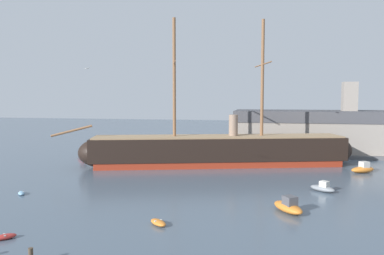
{
  "coord_description": "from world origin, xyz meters",
  "views": [
    {
      "loc": [
        13.24,
        -18.98,
        13.66
      ],
      "look_at": [
        1.42,
        40.78,
        8.67
      ],
      "focal_mm": 34.78,
      "sensor_mm": 36.0,
      "label": 1
    }
  ],
  "objects_px": {
    "dinghy_distant_centre": "(217,156)",
    "dinghy_foreground_left": "(5,237)",
    "motorboat_mid_right": "(288,206)",
    "motorboat_alongside_stern": "(323,188)",
    "tall_ship": "(218,150)",
    "dinghy_mid_left": "(21,193)",
    "dinghy_near_centre": "(158,222)",
    "seagull_in_flight": "(87,68)",
    "motorboat_far_right": "(363,169)",
    "dockside_warehouse_right": "(337,132)",
    "motorboat_far_left": "(83,155)"
  },
  "relations": [
    {
      "from": "motorboat_alongside_stern",
      "to": "motorboat_far_left",
      "type": "relative_size",
      "value": 0.77
    },
    {
      "from": "dinghy_distant_centre",
      "to": "dinghy_near_centre",
      "type": "bearing_deg",
      "value": -90.39
    },
    {
      "from": "motorboat_alongside_stern",
      "to": "motorboat_mid_right",
      "type": "bearing_deg",
      "value": -116.62
    },
    {
      "from": "dinghy_near_centre",
      "to": "seagull_in_flight",
      "type": "distance_m",
      "value": 22.57
    },
    {
      "from": "dinghy_near_centre",
      "to": "seagull_in_flight",
      "type": "bearing_deg",
      "value": 145.13
    },
    {
      "from": "dinghy_mid_left",
      "to": "seagull_in_flight",
      "type": "height_order",
      "value": "seagull_in_flight"
    },
    {
      "from": "motorboat_alongside_stern",
      "to": "dockside_warehouse_right",
      "type": "relative_size",
      "value": 0.07
    },
    {
      "from": "dinghy_mid_left",
      "to": "motorboat_far_right",
      "type": "bearing_deg",
      "value": 26.68
    },
    {
      "from": "motorboat_mid_right",
      "to": "motorboat_alongside_stern",
      "type": "distance_m",
      "value": 12.25
    },
    {
      "from": "tall_ship",
      "to": "dinghy_mid_left",
      "type": "bearing_deg",
      "value": -131.45
    },
    {
      "from": "tall_ship",
      "to": "motorboat_far_left",
      "type": "relative_size",
      "value": 11.61
    },
    {
      "from": "dockside_warehouse_right",
      "to": "motorboat_alongside_stern",
      "type": "bearing_deg",
      "value": -102.68
    },
    {
      "from": "dinghy_near_centre",
      "to": "motorboat_far_right",
      "type": "height_order",
      "value": "motorboat_far_right"
    },
    {
      "from": "motorboat_mid_right",
      "to": "motorboat_far_left",
      "type": "bearing_deg",
      "value": 143.77
    },
    {
      "from": "dinghy_near_centre",
      "to": "motorboat_alongside_stern",
      "type": "bearing_deg",
      "value": 43.34
    },
    {
      "from": "dinghy_foreground_left",
      "to": "seagull_in_flight",
      "type": "height_order",
      "value": "seagull_in_flight"
    },
    {
      "from": "tall_ship",
      "to": "dinghy_near_centre",
      "type": "distance_m",
      "value": 36.03
    },
    {
      "from": "motorboat_far_left",
      "to": "dockside_warehouse_right",
      "type": "distance_m",
      "value": 59.75
    },
    {
      "from": "motorboat_mid_right",
      "to": "motorboat_far_right",
      "type": "distance_m",
      "value": 30.35
    },
    {
      "from": "tall_ship",
      "to": "dinghy_near_centre",
      "type": "height_order",
      "value": "tall_ship"
    },
    {
      "from": "tall_ship",
      "to": "dockside_warehouse_right",
      "type": "height_order",
      "value": "tall_ship"
    },
    {
      "from": "seagull_in_flight",
      "to": "dinghy_near_centre",
      "type": "bearing_deg",
      "value": -34.87
    },
    {
      "from": "motorboat_far_left",
      "to": "dinghy_distant_centre",
      "type": "relative_size",
      "value": 2.1
    },
    {
      "from": "motorboat_far_left",
      "to": "dockside_warehouse_right",
      "type": "relative_size",
      "value": 0.1
    },
    {
      "from": "tall_ship",
      "to": "motorboat_far_left",
      "type": "bearing_deg",
      "value": 174.89
    },
    {
      "from": "motorboat_mid_right",
      "to": "motorboat_alongside_stern",
      "type": "relative_size",
      "value": 1.31
    },
    {
      "from": "dinghy_mid_left",
      "to": "seagull_in_flight",
      "type": "distance_m",
      "value": 20.07
    },
    {
      "from": "dinghy_distant_centre",
      "to": "dinghy_foreground_left",
      "type": "bearing_deg",
      "value": -104.54
    },
    {
      "from": "motorboat_far_left",
      "to": "dockside_warehouse_right",
      "type": "bearing_deg",
      "value": 17.6
    },
    {
      "from": "motorboat_far_right",
      "to": "dockside_warehouse_right",
      "type": "bearing_deg",
      "value": 91.38
    },
    {
      "from": "dinghy_near_centre",
      "to": "dinghy_mid_left",
      "type": "relative_size",
      "value": 1.28
    },
    {
      "from": "dockside_warehouse_right",
      "to": "tall_ship",
      "type": "bearing_deg",
      "value": -141.47
    },
    {
      "from": "tall_ship",
      "to": "dinghy_foreground_left",
      "type": "distance_m",
      "value": 45.32
    },
    {
      "from": "motorboat_mid_right",
      "to": "dinghy_distant_centre",
      "type": "distance_m",
      "value": 41.12
    },
    {
      "from": "tall_ship",
      "to": "motorboat_mid_right",
      "type": "distance_m",
      "value": 31.02
    },
    {
      "from": "dinghy_near_centre",
      "to": "motorboat_alongside_stern",
      "type": "distance_m",
      "value": 26.67
    },
    {
      "from": "motorboat_far_left",
      "to": "dinghy_mid_left",
      "type": "bearing_deg",
      "value": -78.14
    },
    {
      "from": "dinghy_distant_centre",
      "to": "seagull_in_flight",
      "type": "bearing_deg",
      "value": -108.15
    },
    {
      "from": "dinghy_foreground_left",
      "to": "motorboat_mid_right",
      "type": "bearing_deg",
      "value": 27.21
    },
    {
      "from": "motorboat_alongside_stern",
      "to": "dockside_warehouse_right",
      "type": "xyz_separation_m",
      "value": [
        8.62,
        38.33,
        4.65
      ]
    },
    {
      "from": "dinghy_near_centre",
      "to": "motorboat_far_right",
      "type": "relative_size",
      "value": 0.5
    },
    {
      "from": "motorboat_far_right",
      "to": "dinghy_distant_centre",
      "type": "bearing_deg",
      "value": 156.58
    },
    {
      "from": "motorboat_far_right",
      "to": "tall_ship",
      "type": "bearing_deg",
      "value": 175.81
    },
    {
      "from": "motorboat_far_left",
      "to": "dinghy_distant_centre",
      "type": "bearing_deg",
      "value": 14.52
    },
    {
      "from": "tall_ship",
      "to": "dinghy_near_centre",
      "type": "xyz_separation_m",
      "value": [
        -1.93,
        -35.87,
        -2.8
      ]
    },
    {
      "from": "motorboat_mid_right",
      "to": "motorboat_alongside_stern",
      "type": "xyz_separation_m",
      "value": [
        5.49,
        10.95,
        -0.15
      ]
    },
    {
      "from": "tall_ship",
      "to": "motorboat_far_left",
      "type": "height_order",
      "value": "tall_ship"
    },
    {
      "from": "dinghy_near_centre",
      "to": "motorboat_far_left",
      "type": "distance_m",
      "value": 48.16
    },
    {
      "from": "motorboat_far_left",
      "to": "seagull_in_flight",
      "type": "bearing_deg",
      "value": -61.04
    },
    {
      "from": "dinghy_foreground_left",
      "to": "dockside_warehouse_right",
      "type": "xyz_separation_m",
      "value": [
        41.41,
        63.32,
        4.95
      ]
    }
  ]
}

